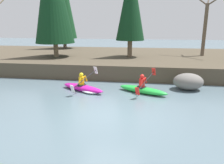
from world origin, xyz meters
The scene contains 7 objects.
ground_plane centered at (0.00, 0.00, 0.00)m, with size 90.00×90.00×0.00m, color slate.
riverbank_far centered at (0.00, 10.61, 0.50)m, with size 44.00×11.18×1.00m.
conifer_tree_mid_left centered at (0.10, 9.17, 5.14)m, with size 2.20×2.20×7.04m.
bare_tree_mid_upstream centered at (5.98, 10.74, 3.55)m, with size 3.01×2.97×5.41m.
kayaker_lead centered at (1.26, 2.94, 0.22)m, with size 2.70×1.95×1.20m.
kayaker_middle centered at (-1.88, 2.81, 0.20)m, with size 2.69×1.94×1.20m.
boulder_midstream centered at (3.71, 3.98, 0.46)m, with size 1.61×1.26×0.91m.
Camera 1 is at (1.27, -8.11, 3.52)m, focal length 35.00 mm.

